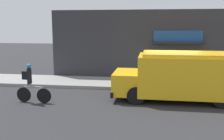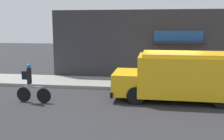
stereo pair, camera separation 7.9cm
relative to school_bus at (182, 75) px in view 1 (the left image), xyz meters
The scene contains 5 objects.
ground_plane 1.80m from the school_bus, 105.82° to the left, with size 70.00×70.00×0.00m, color #2B2B2D.
sidewalk 2.93m from the school_bus, 98.00° to the left, with size 28.00×2.73×0.17m.
storefront 4.36m from the school_bus, 94.94° to the left, with size 14.41×0.90×4.28m.
school_bus is the anchor object (origin of this frame).
cyclist 6.71m from the school_bus, 168.25° to the right, with size 1.61×0.21×1.71m.
Camera 1 is at (-1.13, -13.21, 3.31)m, focal length 42.00 mm.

